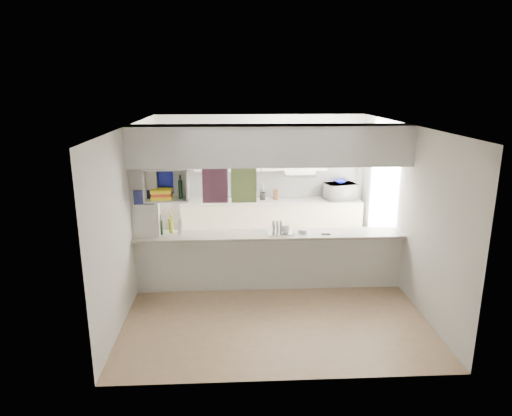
{
  "coord_description": "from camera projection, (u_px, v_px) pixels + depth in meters",
  "views": [
    {
      "loc": [
        -0.57,
        -6.76,
        3.19
      ],
      "look_at": [
        -0.19,
        0.5,
        1.2
      ],
      "focal_mm": 32.0,
      "sensor_mm": 36.0,
      "label": 1
    }
  ],
  "objects": [
    {
      "name": "utensil_jar",
      "position": [
        263.0,
        196.0,
        9.19
      ],
      "size": [
        0.11,
        0.11,
        0.15
      ],
      "primitive_type": "cylinder",
      "color": "black",
      "rests_on": "bench_top"
    },
    {
      "name": "wall_right",
      "position": [
        404.0,
        208.0,
        7.14
      ],
      "size": [
        0.0,
        4.8,
        4.8
      ],
      "primitive_type": "plane",
      "rotation": [
        1.57,
        0.0,
        -1.57
      ],
      "color": "silver",
      "rests_on": "floor"
    },
    {
      "name": "dish_rack",
      "position": [
        280.0,
        228.0,
        7.14
      ],
      "size": [
        0.42,
        0.33,
        0.21
      ],
      "rotation": [
        0.0,
        0.0,
        0.1
      ],
      "color": "silver",
      "rests_on": "breakfast_bar"
    },
    {
      "name": "cubby_shelf",
      "position": [
        166.0,
        186.0,
        6.79
      ],
      "size": [
        0.65,
        0.35,
        0.5
      ],
      "color": "white",
      "rests_on": "bulkhead"
    },
    {
      "name": "bowl",
      "position": [
        340.0,
        181.0,
        9.18
      ],
      "size": [
        0.25,
        0.25,
        0.06
      ],
      "primitive_type": "imported",
      "color": "navy",
      "rests_on": "microwave"
    },
    {
      "name": "servery_partition",
      "position": [
        259.0,
        188.0,
        6.93
      ],
      "size": [
        4.2,
        0.5,
        2.6
      ],
      "color": "silver",
      "rests_on": "floor"
    },
    {
      "name": "ceiling",
      "position": [
        271.0,
        125.0,
        6.69
      ],
      "size": [
        4.8,
        4.8,
        0.0
      ],
      "primitive_type": "plane",
      "color": "white",
      "rests_on": "wall_back"
    },
    {
      "name": "floor",
      "position": [
        270.0,
        287.0,
        7.38
      ],
      "size": [
        4.8,
        4.8,
        0.0
      ],
      "primitive_type": "plane",
      "color": "#9D775B",
      "rests_on": "ground"
    },
    {
      "name": "plastic_tubs",
      "position": [
        304.0,
        231.0,
        7.13
      ],
      "size": [
        0.49,
        0.17,
        0.07
      ],
      "color": "silver",
      "rests_on": "breakfast_bar"
    },
    {
      "name": "wine_bottles",
      "position": [
        171.0,
        226.0,
        7.09
      ],
      "size": [
        0.37,
        0.15,
        0.35
      ],
      "color": "black",
      "rests_on": "breakfast_bar"
    },
    {
      "name": "knife_block",
      "position": [
        276.0,
        194.0,
        9.23
      ],
      "size": [
        0.12,
        0.11,
        0.2
      ],
      "primitive_type": "cube",
      "rotation": [
        0.0,
        0.0,
        -0.41
      ],
      "color": "#56361D",
      "rests_on": "bench_top"
    },
    {
      "name": "wall_left",
      "position": [
        133.0,
        212.0,
        6.93
      ],
      "size": [
        0.0,
        4.8,
        4.8
      ],
      "primitive_type": "plane",
      "rotation": [
        1.57,
        0.0,
        1.57
      ],
      "color": "silver",
      "rests_on": "floor"
    },
    {
      "name": "kitchen_run",
      "position": [
        269.0,
        204.0,
        9.23
      ],
      "size": [
        3.6,
        0.63,
        2.24
      ],
      "color": "beige",
      "rests_on": "floor"
    },
    {
      "name": "microwave",
      "position": [
        341.0,
        191.0,
        9.2
      ],
      "size": [
        0.67,
        0.52,
        0.33
      ],
      "primitive_type": "imported",
      "rotation": [
        0.0,
        0.0,
        3.35
      ],
      "color": "white",
      "rests_on": "bench_top"
    },
    {
      "name": "cup",
      "position": [
        286.0,
        230.0,
        7.1
      ],
      "size": [
        0.18,
        0.18,
        0.11
      ],
      "primitive_type": "imported",
      "rotation": [
        0.0,
        0.0,
        0.37
      ],
      "color": "white",
      "rests_on": "dish_rack"
    },
    {
      "name": "wall_back",
      "position": [
        261.0,
        179.0,
        9.35
      ],
      "size": [
        4.2,
        0.0,
        4.2
      ],
      "primitive_type": "plane",
      "rotation": [
        1.57,
        0.0,
        0.0
      ],
      "color": "silver",
      "rests_on": "floor"
    }
  ]
}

